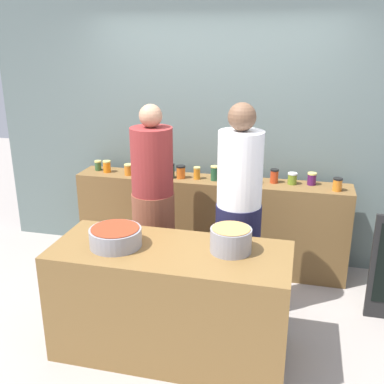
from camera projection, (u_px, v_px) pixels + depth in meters
name	position (u px, v px, depth m)	size (l,w,h in m)	color
ground	(182.00, 326.00, 3.79)	(12.00, 12.00, 0.00)	#9D948D
storefront_wall	(218.00, 115.00, 4.63)	(4.80, 0.12, 3.00)	slate
display_shelf	(210.00, 223.00, 4.64)	(2.70, 0.36, 0.93)	brown
prep_table	(171.00, 301.00, 3.37)	(1.70, 0.70, 0.84)	brown
preserve_jar_0	(98.00, 165.00, 4.78)	(0.07, 0.07, 0.10)	#31572C
preserve_jar_1	(107.00, 166.00, 4.71)	(0.08, 0.08, 0.12)	orange
preserve_jar_2	(128.00, 170.00, 4.61)	(0.09, 0.09, 0.11)	#CB6B1D
preserve_jar_3	(142.00, 168.00, 4.65)	(0.07, 0.07, 0.12)	gold
preserve_jar_4	(150.00, 171.00, 4.58)	(0.07, 0.07, 0.10)	#49164A
preserve_jar_5	(161.00, 171.00, 4.56)	(0.08, 0.08, 0.12)	#8E3916
preserve_jar_6	(171.00, 171.00, 4.51)	(0.08, 0.08, 0.15)	#27453B
preserve_jar_7	(181.00, 172.00, 4.51)	(0.09, 0.09, 0.13)	#CC5D1C
preserve_jar_8	(197.00, 173.00, 4.49)	(0.07, 0.07, 0.12)	orange
preserve_jar_9	(215.00, 173.00, 4.44)	(0.08, 0.08, 0.14)	#215032
preserve_jar_10	(234.00, 174.00, 4.43)	(0.08, 0.08, 0.13)	#AA2527
preserve_jar_11	(253.00, 177.00, 4.35)	(0.08, 0.08, 0.13)	#582148
preserve_jar_12	(274.00, 176.00, 4.37)	(0.08, 0.08, 0.13)	#B33819
preserve_jar_13	(292.00, 178.00, 4.33)	(0.09, 0.09, 0.11)	olive
preserve_jar_14	(312.00, 179.00, 4.31)	(0.08, 0.08, 0.12)	#4B174A
preserve_jar_15	(337.00, 184.00, 4.15)	(0.09, 0.09, 0.12)	orange
cooking_pot_left	(116.00, 237.00, 3.27)	(0.37, 0.37, 0.14)	gray
cooking_pot_center	(231.00, 240.00, 3.18)	(0.29, 0.29, 0.18)	gray
cook_with_tongs	(153.00, 211.00, 4.09)	(0.38, 0.38, 1.73)	brown
cook_in_cap	(238.00, 224.00, 3.73)	(0.37, 0.37, 1.80)	#191937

